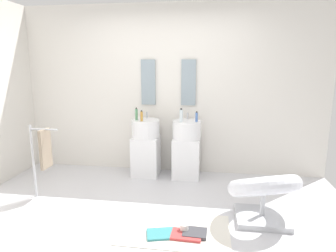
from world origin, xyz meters
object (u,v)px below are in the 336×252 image
Objects in this scene: magazine_charcoal at (195,233)px; soap_bottle_clear at (181,116)px; lounge_chair at (264,190)px; towel_rack at (43,150)px; magazine_teal at (161,234)px; soap_bottle_blue at (197,117)px; pedestal_sink_right at (186,148)px; coffee_mug at (184,228)px; pedestal_sink_left at (146,147)px; soap_bottle_green at (136,114)px; soap_bottle_amber at (142,116)px; magazine_red at (186,235)px.

soap_bottle_clear is at bearing 103.83° from magazine_charcoal.
lounge_chair is 1.07× the size of towel_rack.
magazine_teal is 1.85m from soap_bottle_blue.
pedestal_sink_right is 3.56× the size of magazine_teal.
lounge_chair is 11.76× the size of coffee_mug.
magazine_teal is at bearing -155.88° from lounge_chair.
pedestal_sink_left is at bearing 92.34° from magazine_teal.
soap_bottle_blue is 0.81× the size of soap_bottle_green.
pedestal_sink_left is at bearing 24.30° from soap_bottle_green.
soap_bottle_amber is (-0.88, 1.45, 0.92)m from magazine_charcoal.
soap_bottle_green reaches higher than lounge_chair.
soap_bottle_amber reaches higher than magazine_red.
pedestal_sink_left is 0.92m from soap_bottle_blue.
lounge_chair is at bearing -4.09° from towel_rack.
soap_bottle_amber is (-1.59, 1.04, 0.60)m from lounge_chair.
pedestal_sink_left is at bearing 143.18° from lounge_chair.
magazine_teal is 0.25m from coffee_mug.
soap_bottle_amber is at bearing 118.50° from coffee_mug.
pedestal_sink_left is 4.92× the size of soap_bottle_clear.
soap_bottle_blue is at bearing 26.30° from towel_rack.
magazine_red is 1.82m from soap_bottle_blue.
pedestal_sink_left is 4.09× the size of magazine_charcoal.
soap_bottle_amber reaches higher than soap_bottle_blue.
coffee_mug is 1.85m from soap_bottle_amber.
magazine_red is 1.51× the size of soap_bottle_clear.
pedestal_sink_left is at bearing 168.56° from soap_bottle_clear.
towel_rack is 3.98× the size of magazine_charcoal.
pedestal_sink_left is at bearing 117.38° from magazine_red.
towel_rack is 5.90× the size of soap_bottle_amber.
magazine_teal is at bearing -173.94° from magazine_red.
pedestal_sink_right is at bearing 94.34° from coffee_mug.
lounge_chair is 3.69× the size of magazine_teal.
magazine_red reaches higher than magazine_teal.
magazine_charcoal reaches higher than magazine_teal.
magazine_charcoal is (0.85, -1.58, -0.43)m from pedestal_sink_left.
magazine_charcoal reaches higher than magazine_red.
soap_bottle_blue is (0.80, 0.08, -0.00)m from soap_bottle_amber.
pedestal_sink_left is 1.00× the size of pedestal_sink_right.
soap_bottle_clear is at bearing -11.44° from pedestal_sink_left.
magazine_red is at bearing -81.78° from soap_bottle_clear.
towel_rack is 5.08× the size of soap_bottle_green.
towel_rack is at bearing -152.14° from soap_bottle_clear.
lounge_chair is 5.10× the size of soap_bottle_clear.
soap_bottle_blue reaches higher than magazine_red.
soap_bottle_clear is (-0.19, 1.44, 0.92)m from coffee_mug.
magazine_red is 1.93m from soap_bottle_amber.
soap_bottle_blue is (0.00, 1.56, 0.92)m from magazine_red.
pedestal_sink_left is at bearing 180.00° from pedestal_sink_right.
coffee_mug is (-0.82, -0.38, -0.30)m from lounge_chair.
magazine_red is 0.08m from coffee_mug.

